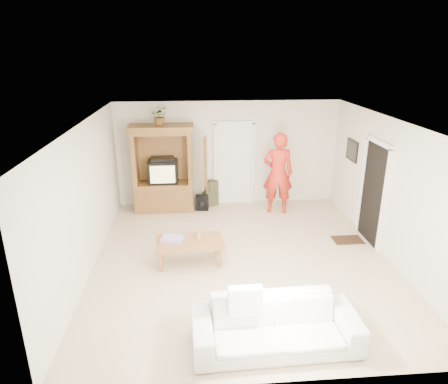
% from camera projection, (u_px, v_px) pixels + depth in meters
% --- Properties ---
extents(floor, '(6.00, 6.00, 0.00)m').
position_uv_depth(floor, '(242.00, 259.00, 7.60)').
color(floor, tan).
rests_on(floor, ground).
extents(ceiling, '(6.00, 6.00, 0.00)m').
position_uv_depth(ceiling, '(244.00, 123.00, 6.71)').
color(ceiling, white).
rests_on(ceiling, floor).
extents(wall_back, '(5.50, 0.00, 5.50)m').
position_uv_depth(wall_back, '(228.00, 154.00, 9.97)').
color(wall_back, silver).
rests_on(wall_back, floor).
extents(wall_front, '(5.50, 0.00, 5.50)m').
position_uv_depth(wall_front, '(277.00, 290.00, 4.34)').
color(wall_front, silver).
rests_on(wall_front, floor).
extents(wall_left, '(0.00, 6.00, 6.00)m').
position_uv_depth(wall_left, '(86.00, 199.00, 6.95)').
color(wall_left, silver).
rests_on(wall_left, floor).
extents(wall_right, '(0.00, 6.00, 6.00)m').
position_uv_depth(wall_right, '(391.00, 191.00, 7.36)').
color(wall_right, silver).
rests_on(wall_right, floor).
extents(armoire, '(1.82, 1.14, 2.10)m').
position_uv_depth(armoire, '(164.00, 174.00, 9.66)').
color(armoire, brown).
rests_on(armoire, floor).
extents(door_back, '(0.85, 0.05, 2.04)m').
position_uv_depth(door_back, '(234.00, 165.00, 10.05)').
color(door_back, white).
rests_on(door_back, floor).
extents(doorway_right, '(0.05, 0.90, 2.04)m').
position_uv_depth(doorway_right, '(373.00, 194.00, 8.02)').
color(doorway_right, black).
rests_on(doorway_right, floor).
extents(framed_picture, '(0.03, 0.60, 0.48)m').
position_uv_depth(framed_picture, '(352.00, 150.00, 9.04)').
color(framed_picture, black).
rests_on(framed_picture, wall_right).
extents(doormat, '(0.60, 0.40, 0.02)m').
position_uv_depth(doormat, '(348.00, 240.00, 8.33)').
color(doormat, '#382316').
rests_on(doormat, floor).
extents(plant, '(0.41, 0.36, 0.44)m').
position_uv_depth(plant, '(160.00, 116.00, 9.15)').
color(plant, '#4C7238').
rests_on(plant, armoire).
extents(man, '(0.77, 0.55, 1.97)m').
position_uv_depth(man, '(278.00, 173.00, 9.46)').
color(man, red).
rests_on(man, floor).
extents(sofa, '(2.23, 0.93, 0.64)m').
position_uv_depth(sofa, '(276.00, 326.00, 5.28)').
color(sofa, silver).
rests_on(sofa, floor).
extents(coffee_table, '(1.26, 0.74, 0.46)m').
position_uv_depth(coffee_table, '(190.00, 243.00, 7.35)').
color(coffee_table, '#986534').
rests_on(coffee_table, floor).
extents(towel, '(0.43, 0.35, 0.08)m').
position_uv_depth(towel, '(173.00, 239.00, 7.29)').
color(towel, '#F551A6').
rests_on(towel, coffee_table).
extents(candle, '(0.08, 0.08, 0.10)m').
position_uv_depth(candle, '(199.00, 236.00, 7.37)').
color(candle, tan).
rests_on(candle, coffee_table).
extents(backpack_black, '(0.33, 0.23, 0.38)m').
position_uv_depth(backpack_black, '(202.00, 203.00, 9.83)').
color(backpack_black, black).
rests_on(backpack_black, floor).
extents(backpack_olive, '(0.41, 0.36, 0.64)m').
position_uv_depth(backpack_olive, '(210.00, 193.00, 10.12)').
color(backpack_olive, '#47442B').
rests_on(backpack_olive, floor).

